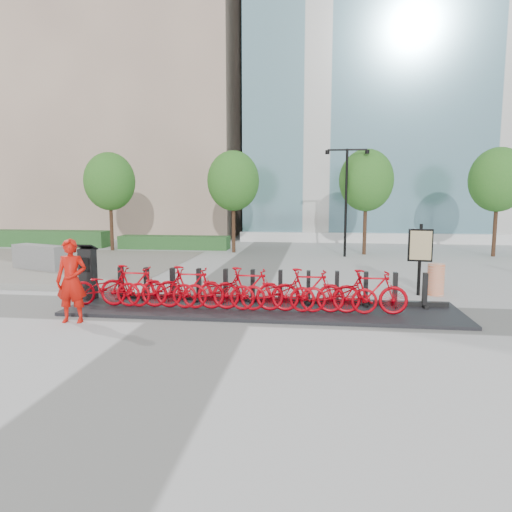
# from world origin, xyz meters

# --- Properties ---
(ground) EXTENTS (120.00, 120.00, 0.00)m
(ground) POSITION_xyz_m (0.00, 0.00, 0.00)
(ground) COLOR #ACACAC
(tan_building) EXTENTS (26.00, 16.00, 30.00)m
(tan_building) POSITION_xyz_m (-16.00, 26.00, 15.00)
(tan_building) COLOR #C5A890
(tan_building) RESTS_ON ground
(glass_building) EXTENTS (32.00, 16.00, 24.00)m
(glass_building) POSITION_xyz_m (14.00, 26.00, 12.00)
(glass_building) COLOR teal
(glass_building) RESTS_ON ground
(gravel_patch) EXTENTS (14.00, 14.00, 0.00)m
(gravel_patch) POSITION_xyz_m (-10.00, 7.00, 0.01)
(gravel_patch) COLOR #656356
(gravel_patch) RESTS_ON ground
(hedge_a) EXTENTS (10.00, 1.40, 0.90)m
(hedge_a) POSITION_xyz_m (-14.00, 13.50, 0.45)
(hedge_a) COLOR #153B17
(hedge_a) RESTS_ON ground
(hedge_b) EXTENTS (6.00, 1.20, 0.70)m
(hedge_b) POSITION_xyz_m (-5.00, 13.20, 0.35)
(hedge_b) COLOR #153B17
(hedge_b) RESTS_ON ground
(tree_0) EXTENTS (2.60, 2.60, 5.10)m
(tree_0) POSITION_xyz_m (-8.00, 12.00, 3.59)
(tree_0) COLOR #331D10
(tree_0) RESTS_ON ground
(tree_1) EXTENTS (2.60, 2.60, 5.10)m
(tree_1) POSITION_xyz_m (-1.50, 12.00, 3.59)
(tree_1) COLOR #331D10
(tree_1) RESTS_ON ground
(tree_2) EXTENTS (2.60, 2.60, 5.10)m
(tree_2) POSITION_xyz_m (5.00, 12.00, 3.59)
(tree_2) COLOR #331D10
(tree_2) RESTS_ON ground
(tree_3) EXTENTS (2.60, 2.60, 5.10)m
(tree_3) POSITION_xyz_m (11.00, 12.00, 3.59)
(tree_3) COLOR #331D10
(tree_3) RESTS_ON ground
(streetlamp) EXTENTS (2.00, 0.20, 5.00)m
(streetlamp) POSITION_xyz_m (4.00, 11.00, 3.13)
(streetlamp) COLOR black
(streetlamp) RESTS_ON ground
(dock_pad) EXTENTS (9.60, 2.40, 0.08)m
(dock_pad) POSITION_xyz_m (1.30, 0.30, 0.04)
(dock_pad) COLOR black
(dock_pad) RESTS_ON ground
(dock_rail_posts) EXTENTS (8.02, 0.50, 0.85)m
(dock_rail_posts) POSITION_xyz_m (1.36, 0.77, 0.51)
(dock_rail_posts) COLOR black
(dock_rail_posts) RESTS_ON dock_pad
(bike_0) EXTENTS (1.79, 0.62, 0.94)m
(bike_0) POSITION_xyz_m (-2.60, -0.05, 0.55)
(bike_0) COLOR #AD000B
(bike_0) RESTS_ON dock_pad
(bike_1) EXTENTS (1.74, 0.49, 1.05)m
(bike_1) POSITION_xyz_m (-1.88, -0.05, 0.60)
(bike_1) COLOR #AD000B
(bike_1) RESTS_ON dock_pad
(bike_2) EXTENTS (1.79, 0.62, 0.94)m
(bike_2) POSITION_xyz_m (-1.16, -0.05, 0.55)
(bike_2) COLOR #AD000B
(bike_2) RESTS_ON dock_pad
(bike_3) EXTENTS (1.74, 0.49, 1.05)m
(bike_3) POSITION_xyz_m (-0.44, -0.05, 0.60)
(bike_3) COLOR #AD000B
(bike_3) RESTS_ON dock_pad
(bike_4) EXTENTS (1.79, 0.62, 0.94)m
(bike_4) POSITION_xyz_m (0.28, -0.05, 0.55)
(bike_4) COLOR #AD000B
(bike_4) RESTS_ON dock_pad
(bike_5) EXTENTS (1.74, 0.49, 1.05)m
(bike_5) POSITION_xyz_m (1.00, -0.05, 0.60)
(bike_5) COLOR #AD000B
(bike_5) RESTS_ON dock_pad
(bike_6) EXTENTS (1.79, 0.62, 0.94)m
(bike_6) POSITION_xyz_m (1.72, -0.05, 0.55)
(bike_6) COLOR #AD000B
(bike_6) RESTS_ON dock_pad
(bike_7) EXTENTS (1.74, 0.49, 1.05)m
(bike_7) POSITION_xyz_m (2.44, -0.05, 0.60)
(bike_7) COLOR #AD000B
(bike_7) RESTS_ON dock_pad
(bike_8) EXTENTS (1.79, 0.62, 0.94)m
(bike_8) POSITION_xyz_m (3.16, -0.05, 0.55)
(bike_8) COLOR #AD000B
(bike_8) RESTS_ON dock_pad
(bike_9) EXTENTS (1.74, 0.49, 1.05)m
(bike_9) POSITION_xyz_m (3.88, -0.05, 0.60)
(bike_9) COLOR #AD000B
(bike_9) RESTS_ON dock_pad
(kiosk) EXTENTS (0.46, 0.39, 1.48)m
(kiosk) POSITION_xyz_m (-3.43, 0.64, 0.79)
(kiosk) COLOR black
(kiosk) RESTS_ON dock_pad
(worker_red) EXTENTS (0.73, 0.52, 1.88)m
(worker_red) POSITION_xyz_m (-2.78, -1.33, 0.94)
(worker_red) COLOR red
(worker_red) RESTS_ON ground
(construction_barrel) EXTENTS (0.55, 0.55, 0.90)m
(construction_barrel) POSITION_xyz_m (6.05, 2.71, 0.45)
(construction_barrel) COLOR #EC4900
(construction_barrel) RESTS_ON ground
(jersey_barrier) EXTENTS (2.52, 1.45, 0.94)m
(jersey_barrier) POSITION_xyz_m (-8.05, 5.69, 0.47)
(jersey_barrier) COLOR gray
(jersey_barrier) RESTS_ON ground
(map_sign) EXTENTS (0.68, 0.21, 2.05)m
(map_sign) POSITION_xyz_m (5.55, 2.59, 1.36)
(map_sign) COLOR black
(map_sign) RESTS_ON ground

